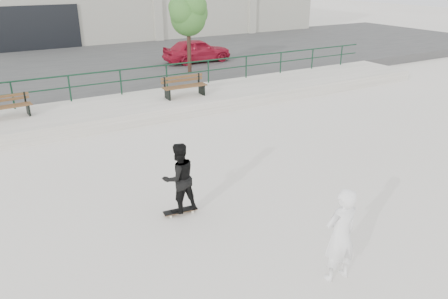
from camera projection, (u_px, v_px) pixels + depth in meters
ground at (243, 246)px, 8.82m from camera, size 120.00×120.00×0.00m
ledge at (107, 112)px, 16.33m from camera, size 30.00×3.00×0.50m
parking_strip at (62, 71)px, 23.14m from camera, size 60.00×14.00×0.50m
railing at (95, 79)px, 17.00m from camera, size 28.00×0.06×1.03m
bench_left at (5, 107)px, 14.77m from camera, size 1.70×0.60×0.77m
bench_right at (184, 86)px, 17.30m from camera, size 1.79×0.55×0.82m
tree at (188, 14)px, 20.44m from camera, size 2.09×1.86×3.72m
red_car at (197, 50)px, 23.80m from camera, size 3.71×1.50×1.26m
skateboard at (180, 211)px, 9.98m from camera, size 0.80×0.28×0.09m
standing_skater at (179, 178)px, 9.66m from camera, size 0.83×0.67×1.63m
seated_skater at (340, 235)px, 7.58m from camera, size 0.68×0.47×1.80m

